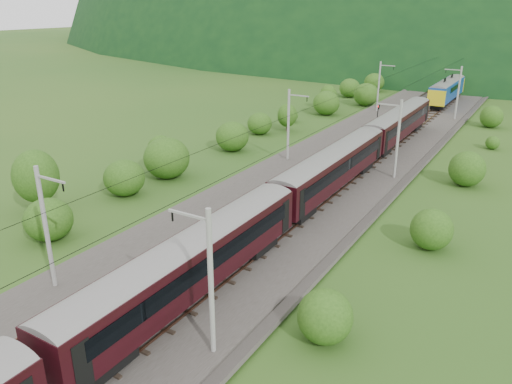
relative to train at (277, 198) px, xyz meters
The scene contains 14 objects.
ground 14.35m from the train, 99.91° to the right, with size 600.00×600.00×0.00m, color #234D18.
railbed 5.48m from the train, 122.67° to the right, with size 14.00×220.00×0.30m, color #38332D.
track_left 6.78m from the train, 142.06° to the right, with size 2.40×220.00×0.27m.
track_right 4.79m from the train, 90.00° to the right, with size 2.40×220.00×0.27m.
catenary_left 20.18m from the train, 115.02° to the left, with size 2.54×192.28×8.00m.
catenary_right 18.67m from the train, 78.48° to the left, with size 2.54×192.28×8.00m.
overhead_wires 5.81m from the train, 122.67° to the right, with size 4.83×198.00×0.03m.
mountain_ridge 311.35m from the train, 113.15° to the left, with size 336.00×280.00×132.00m, color black.
train is the anchor object (origin of this frame).
hazard_post_near 9.80m from the train, 108.76° to the left, with size 0.14×0.14×1.33m, color red.
hazard_post_far 43.87m from the train, 92.64° to the left, with size 0.15×0.15×1.39m, color red.
signal 44.46m from the train, 98.31° to the left, with size 0.23×0.23×2.09m.
vegetation_left 24.52m from the train, 131.84° to the left, with size 12.46×147.59×5.58m.
vegetation_right 9.62m from the train, 10.69° to the left, with size 5.59×105.19×3.17m.
Camera 1 is at (19.05, -17.08, 17.22)m, focal length 35.00 mm.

